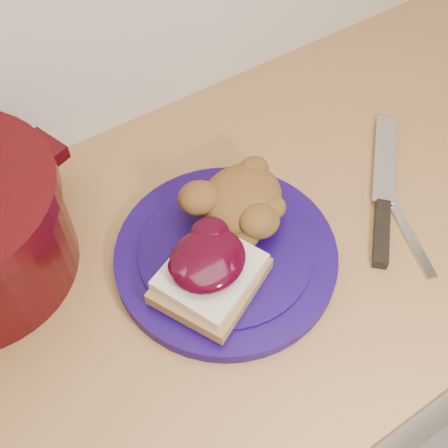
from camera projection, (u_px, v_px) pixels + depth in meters
base_cabinet at (244, 366)px, 1.16m from camera, size 4.00×0.60×0.86m
plate at (226, 255)px, 0.75m from camera, size 0.38×0.38×0.02m
sandwich at (209, 271)px, 0.69m from camera, size 0.16×0.15×0.06m
stuffing_mound at (241, 199)px, 0.75m from camera, size 0.15×0.14×0.06m
chef_knife at (382, 211)px, 0.79m from camera, size 0.22×0.22×0.02m
butter_knife at (404, 225)px, 0.79m from camera, size 0.07×0.17×0.00m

